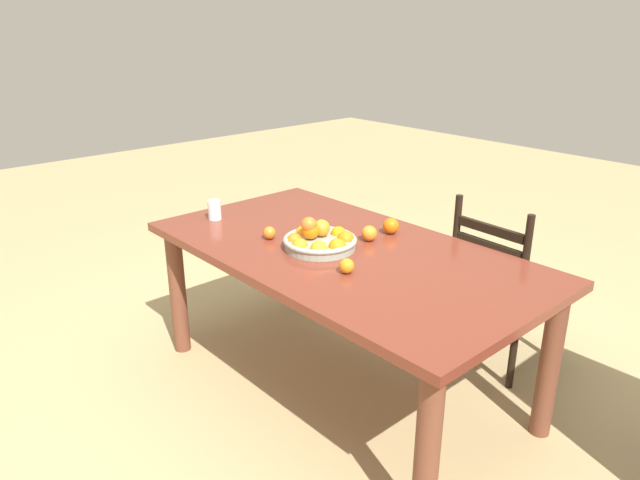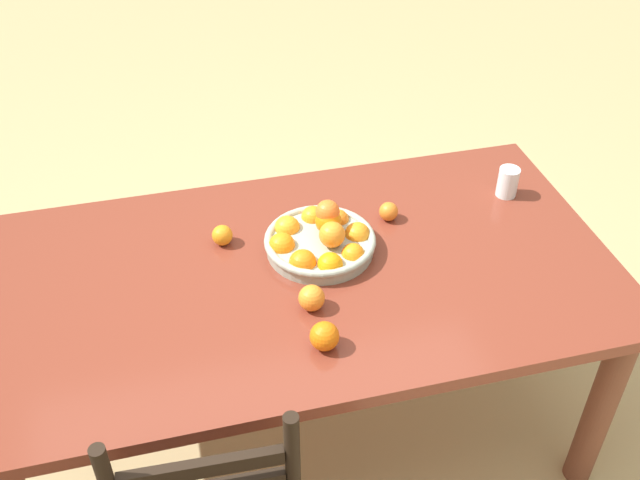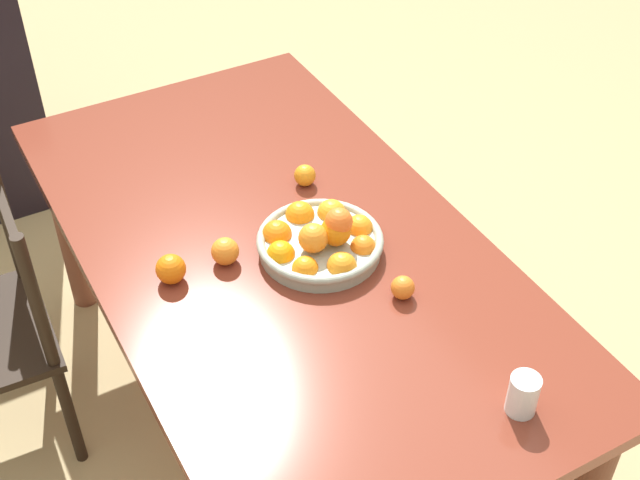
# 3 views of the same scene
# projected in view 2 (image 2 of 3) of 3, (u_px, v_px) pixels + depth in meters

# --- Properties ---
(ground_plane) EXTENTS (12.00, 12.00, 0.00)m
(ground_plane) POSITION_uv_depth(u_px,v_px,m) (305.00, 425.00, 2.62)
(ground_plane) COLOR tan
(dining_table) EXTENTS (1.86, 1.00, 0.74)m
(dining_table) POSITION_uv_depth(u_px,v_px,m) (302.00, 295.00, 2.22)
(dining_table) COLOR brown
(dining_table) RESTS_ON ground
(fruit_bowl) EXTENTS (0.34, 0.34, 0.15)m
(fruit_bowl) POSITION_uv_depth(u_px,v_px,m) (320.00, 240.00, 2.20)
(fruit_bowl) COLOR #9AA494
(fruit_bowl) RESTS_ON dining_table
(orange_loose_0) EXTENTS (0.06, 0.06, 0.06)m
(orange_loose_0) POSITION_uv_depth(u_px,v_px,m) (389.00, 211.00, 2.33)
(orange_loose_0) COLOR orange
(orange_loose_0) RESTS_ON dining_table
(orange_loose_1) EXTENTS (0.07, 0.07, 0.07)m
(orange_loose_1) POSITION_uv_depth(u_px,v_px,m) (312.00, 298.00, 2.01)
(orange_loose_1) COLOR orange
(orange_loose_1) RESTS_ON dining_table
(orange_loose_2) EXTENTS (0.08, 0.08, 0.08)m
(orange_loose_2) POSITION_uv_depth(u_px,v_px,m) (324.00, 336.00, 1.89)
(orange_loose_2) COLOR orange
(orange_loose_2) RESTS_ON dining_table
(orange_loose_3) EXTENTS (0.06, 0.06, 0.06)m
(orange_loose_3) POSITION_uv_depth(u_px,v_px,m) (222.00, 235.00, 2.23)
(orange_loose_3) COLOR orange
(orange_loose_3) RESTS_ON dining_table
(drinking_glass) EXTENTS (0.07, 0.07, 0.10)m
(drinking_glass) POSITION_uv_depth(u_px,v_px,m) (508.00, 182.00, 2.42)
(drinking_glass) COLOR silver
(drinking_glass) RESTS_ON dining_table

